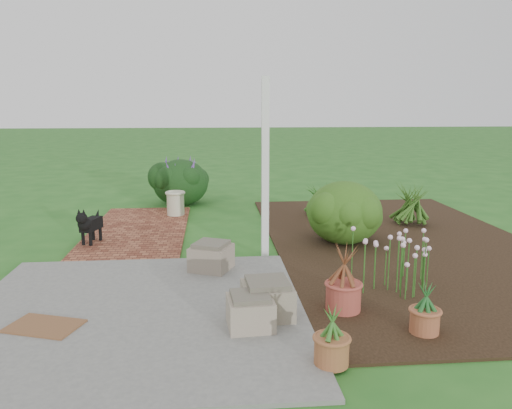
{
  "coord_description": "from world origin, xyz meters",
  "views": [
    {
      "loc": [
        -0.43,
        -6.67,
        2.13
      ],
      "look_at": [
        0.2,
        0.4,
        0.7
      ],
      "focal_mm": 35.0,
      "sensor_mm": 36.0,
      "label": 1
    }
  ],
  "objects": [
    {
      "name": "ground",
      "position": [
        0.0,
        0.0,
        0.0
      ],
      "size": [
        80.0,
        80.0,
        0.0
      ],
      "primitive_type": "plane",
      "color": "#235F1E",
      "rests_on": "ground"
    },
    {
      "name": "concrete_patio",
      "position": [
        -1.25,
        -1.75,
        0.02
      ],
      "size": [
        3.5,
        3.5,
        0.04
      ],
      "primitive_type": "cube",
      "color": "slate",
      "rests_on": "ground"
    },
    {
      "name": "brick_path",
      "position": [
        -1.7,
        1.75,
        0.02
      ],
      "size": [
        1.6,
        3.5,
        0.04
      ],
      "primitive_type": "cube",
      "color": "brown",
      "rests_on": "ground"
    },
    {
      "name": "garden_bed",
      "position": [
        2.5,
        0.5,
        0.01
      ],
      "size": [
        4.0,
        7.0,
        0.03
      ],
      "primitive_type": "cube",
      "color": "black",
      "rests_on": "ground"
    },
    {
      "name": "veranda_post",
      "position": [
        0.3,
        0.1,
        1.25
      ],
      "size": [
        0.1,
        0.1,
        2.5
      ],
      "primitive_type": "cube",
      "color": "white",
      "rests_on": "ground"
    },
    {
      "name": "stone_trough_near",
      "position": [
        0.1,
        -2.0,
        0.2
      ],
      "size": [
        0.52,
        0.52,
        0.33
      ],
      "primitive_type": "cube",
      "rotation": [
        0.0,
        0.0,
        0.07
      ],
      "color": "#79725B",
      "rests_on": "concrete_patio"
    },
    {
      "name": "stone_trough_mid",
      "position": [
        -0.09,
        -2.24,
        0.18
      ],
      "size": [
        0.46,
        0.46,
        0.28
      ],
      "primitive_type": "cube",
      "rotation": [
        0.0,
        0.0,
        0.07
      ],
      "color": "gray",
      "rests_on": "concrete_patio"
    },
    {
      "name": "stone_trough_far",
      "position": [
        -0.46,
        -0.5,
        0.2
      ],
      "size": [
        0.62,
        0.62,
        0.31
      ],
      "primitive_type": "cube",
      "rotation": [
        0.0,
        0.0,
        -0.42
      ],
      "color": "#7D6E5E",
      "rests_on": "concrete_patio"
    },
    {
      "name": "coir_doormat",
      "position": [
        -2.06,
        -2.07,
        0.05
      ],
      "size": [
        0.77,
        0.62,
        0.02
      ],
      "primitive_type": "cube",
      "rotation": [
        0.0,
        0.0,
        -0.33
      ],
      "color": "brown",
      "rests_on": "concrete_patio"
    },
    {
      "name": "black_dog",
      "position": [
        -2.3,
        0.88,
        0.35
      ],
      "size": [
        0.3,
        0.6,
        0.52
      ],
      "rotation": [
        0.0,
        0.0,
        -0.3
      ],
      "color": "black",
      "rests_on": "brick_path"
    },
    {
      "name": "cream_ceramic_urn",
      "position": [
        -1.14,
        2.79,
        0.26
      ],
      "size": [
        0.4,
        0.4,
        0.44
      ],
      "primitive_type": "cylinder",
      "rotation": [
        0.0,
        0.0,
        0.24
      ],
      "color": "beige",
      "rests_on": "brick_path"
    },
    {
      "name": "evergreen_shrub",
      "position": [
        1.6,
        0.68,
        0.52
      ],
      "size": [
        1.34,
        1.34,
        0.98
      ],
      "primitive_type": "ellipsoid",
      "rotation": [
        0.0,
        0.0,
        0.18
      ],
      "color": "#12410D",
      "rests_on": "garden_bed"
    },
    {
      "name": "agapanthus_clump_back",
      "position": [
        3.07,
        1.71,
        0.46
      ],
      "size": [
        1.16,
        1.16,
        0.85
      ],
      "primitive_type": null,
      "rotation": [
        0.0,
        0.0,
        0.26
      ],
      "color": "#143B0C",
      "rests_on": "garden_bed"
    },
    {
      "name": "agapanthus_clump_front",
      "position": [
        1.64,
        2.59,
        0.42
      ],
      "size": [
        1.01,
        1.01,
        0.79
      ],
      "primitive_type": null,
      "rotation": [
        0.0,
        0.0,
        0.15
      ],
      "color": "#1C3B0F",
      "rests_on": "garden_bed"
    },
    {
      "name": "pink_flower_patch",
      "position": [
        1.67,
        -1.4,
        0.36
      ],
      "size": [
        1.32,
        1.32,
        0.65
      ],
      "primitive_type": null,
      "rotation": [
        0.0,
        0.0,
        -0.37
      ],
      "color": "#113D0F",
      "rests_on": "garden_bed"
    },
    {
      "name": "terracotta_pot_bronze",
      "position": [
        0.9,
        -1.9,
        0.18
      ],
      "size": [
        0.43,
        0.43,
        0.29
      ],
      "primitive_type": "cylinder",
      "rotation": [
        0.0,
        0.0,
        0.22
      ],
      "color": "#A34337",
      "rests_on": "garden_bed"
    },
    {
      "name": "terracotta_pot_small_left",
      "position": [
        1.53,
        -2.48,
        0.14
      ],
      "size": [
        0.35,
        0.35,
        0.23
      ],
      "primitive_type": "cylinder",
      "rotation": [
        0.0,
        0.0,
        0.36
      ],
      "color": "#9E5635",
      "rests_on": "garden_bed"
    },
    {
      "name": "terracotta_pot_small_right",
      "position": [
        0.52,
        -2.98,
        0.15
      ],
      "size": [
        0.37,
        0.37,
        0.24
      ],
      "primitive_type": "cylinder",
      "rotation": [
        0.0,
        0.0,
        -0.37
      ],
      "color": "#945632",
      "rests_on": "garden_bed"
    },
    {
      "name": "purple_flowering_bush",
      "position": [
        -1.11,
        4.03,
        0.5
      ],
      "size": [
        1.53,
        1.53,
        1.01
      ],
      "primitive_type": "ellipsoid",
      "rotation": [
        0.0,
        0.0,
        -0.37
      ],
      "color": "black",
      "rests_on": "ground"
    }
  ]
}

